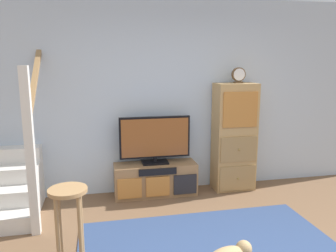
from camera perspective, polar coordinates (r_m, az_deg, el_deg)
name	(u,v)px	position (r m, az deg, el deg)	size (l,w,h in m)	color
back_wall	(173,96)	(4.75, 0.79, 5.11)	(6.40, 0.12, 2.70)	silver
media_console	(156,179)	(4.69, -2.15, -9.12)	(1.13, 0.38, 0.45)	#997047
television	(155,139)	(4.55, -2.25, -2.21)	(0.97, 0.22, 0.66)	black
side_cabinet	(234,137)	(4.86, 11.29, -1.92)	(0.58, 0.38, 1.54)	tan
desk_clock	(239,75)	(4.74, 12.01, 8.50)	(0.19, 0.08, 0.22)	#4C3823
staircase	(5,179)	(4.75, -26.14, -8.17)	(1.00, 1.36, 2.20)	silver
bar_stool_near	(69,210)	(3.13, -16.66, -13.62)	(0.34, 0.34, 0.75)	#A37A4C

